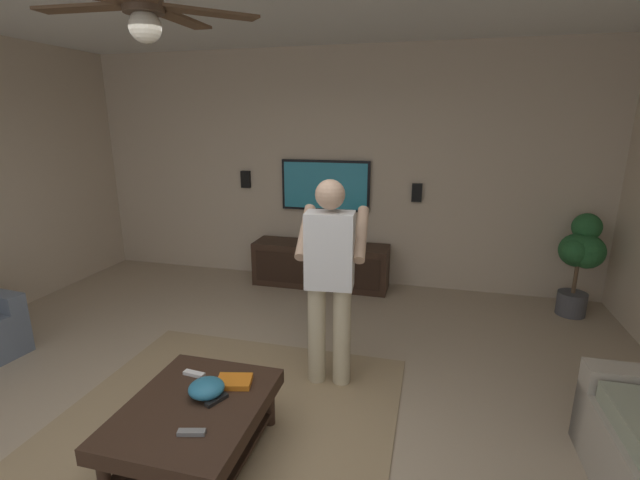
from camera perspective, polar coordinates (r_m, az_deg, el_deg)
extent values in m
plane|color=tan|center=(3.23, -12.94, -24.65)|extent=(7.85, 7.85, 0.00)
cube|color=#C6B299|center=(5.65, 1.79, 9.13)|extent=(0.10, 6.64, 2.90)
cube|color=#9E8460|center=(3.30, -13.56, -23.47)|extent=(2.57, 2.34, 0.01)
cube|color=#332116|center=(2.96, -15.90, -20.45)|extent=(1.00, 0.80, 0.10)
cylinder|color=#332116|center=(3.26, -6.49, -20.49)|extent=(0.07, 0.07, 0.30)
cylinder|color=#332116|center=(3.51, -16.83, -18.26)|extent=(0.07, 0.07, 0.30)
cube|color=black|center=(3.11, -15.54, -24.20)|extent=(0.88, 0.68, 0.03)
cube|color=#332116|center=(5.61, 0.08, -3.21)|extent=(0.44, 1.70, 0.55)
cube|color=black|center=(5.40, -0.52, -3.94)|extent=(0.01, 1.56, 0.39)
cube|color=black|center=(5.61, 0.69, 7.03)|extent=(0.05, 1.13, 0.64)
cube|color=teal|center=(5.59, 0.63, 7.00)|extent=(0.01, 1.07, 0.58)
cylinder|color=#C6B793|center=(3.55, 2.84, -12.30)|extent=(0.14, 0.14, 0.82)
cylinder|color=#C6B793|center=(3.58, -0.42, -12.07)|extent=(0.14, 0.14, 0.82)
cube|color=white|center=(3.30, 1.27, -1.33)|extent=(0.25, 0.38, 0.58)
sphere|color=tan|center=(3.20, 1.31, 5.89)|extent=(0.22, 0.22, 0.22)
cylinder|color=tan|center=(3.43, 5.34, 0.80)|extent=(0.48, 0.13, 0.37)
cylinder|color=tan|center=(3.48, -1.90, 1.09)|extent=(0.48, 0.13, 0.37)
cube|color=white|center=(3.66, 2.09, 0.19)|extent=(0.04, 0.05, 0.16)
cylinder|color=#4C4C51|center=(5.56, 29.66, -7.13)|extent=(0.30, 0.30, 0.25)
cylinder|color=brown|center=(5.45, 30.12, -3.89)|extent=(0.04, 0.04, 0.41)
sphere|color=#235B2D|center=(5.48, 31.17, 1.44)|extent=(0.29, 0.29, 0.29)
sphere|color=#235B2D|center=(5.43, 30.18, -1.14)|extent=(0.35, 0.35, 0.35)
sphere|color=#235B2D|center=(5.35, 29.95, -1.29)|extent=(0.27, 0.27, 0.27)
sphere|color=#235B2D|center=(5.43, 31.19, -1.29)|extent=(0.36, 0.36, 0.36)
ellipsoid|color=teal|center=(2.96, -14.43, -18.01)|extent=(0.22, 0.22, 0.10)
cube|color=white|center=(3.19, -15.92, -16.26)|extent=(0.06, 0.15, 0.02)
cube|color=black|center=(2.91, -13.18, -19.43)|extent=(0.15, 0.10, 0.02)
cube|color=slate|center=(2.71, -16.24, -22.72)|extent=(0.08, 0.16, 0.02)
cube|color=orange|center=(3.05, -11.00, -17.48)|extent=(0.21, 0.25, 0.04)
sphere|color=orange|center=(5.55, -0.52, 0.73)|extent=(0.22, 0.22, 0.22)
cube|color=black|center=(5.47, 12.39, 5.98)|extent=(0.06, 0.12, 0.22)
cube|color=black|center=(5.97, -9.55, 7.72)|extent=(0.06, 0.12, 0.22)
cylinder|color=#4C3828|center=(2.62, -21.86, 26.35)|extent=(0.20, 0.20, 0.08)
sphere|color=silver|center=(2.60, -21.62, 24.21)|extent=(0.16, 0.16, 0.16)
cube|color=brown|center=(2.88, -17.78, 25.56)|extent=(0.56, 0.12, 0.02)
cube|color=brown|center=(2.79, -27.91, 24.95)|extent=(0.15, 0.57, 0.02)
cube|color=brown|center=(2.69, -14.37, 26.56)|extent=(0.48, 0.48, 0.02)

